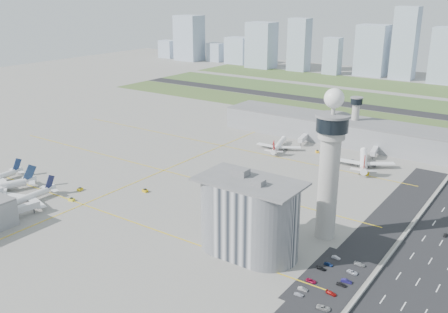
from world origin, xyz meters
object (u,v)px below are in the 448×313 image
Objects in this scene: car_lot_7 at (331,293)px; car_hw_1 at (445,235)px; car_lot_1 at (303,289)px; secondary_tower at (355,116)px; car_lot_3 at (321,268)px; car_lot_2 at (311,281)px; tug_3 at (145,190)px; control_tower at (330,159)px; jet_bridge_near_2 at (10,215)px; car_lot_4 at (329,264)px; car_lot_9 at (346,281)px; jet_bridge_far_1 at (376,150)px; tug_2 at (71,199)px; car_lot_5 at (336,258)px; airplane_far_a at (279,142)px; tug_5 at (367,173)px; car_lot_0 at (299,294)px; car_lot_11 at (360,264)px; car_lot_10 at (352,272)px; jet_bridge_far_0 at (306,137)px; airplane_near_c at (23,195)px; car_lot_6 at (323,308)px; car_lot_8 at (341,284)px; tug_1 at (80,189)px; admin_building at (249,217)px; tug_4 at (317,151)px; airplane_far_b at (364,156)px.

car_hw_1 is at bearing -10.79° from car_lot_7.
car_lot_1 is at bearing -118.05° from car_hw_1.
secondary_tower is 8.29× the size of car_lot_3.
car_lot_2 is 9.69m from car_lot_7.
secondary_tower reaches higher than tug_3.
control_tower reaches higher than jet_bridge_near_2.
car_lot_2 is 14.39m from car_lot_4.
car_lot_9 reaches higher than car_lot_4.
jet_bridge_far_1 reaches higher than tug_2.
car_lot_7 is at bearing -157.96° from car_lot_5.
airplane_far_a reaches higher than jet_bridge_far_1.
car_lot_5 is at bearing 94.84° from tug_5.
tug_2 is at bearing 79.12° from car_lot_0.
car_lot_10 is at bearing 174.21° from car_lot_11.
tug_5 is at bearing 45.45° from jet_bridge_far_0.
car_lot_0 is at bearing -175.80° from car_lot_2.
car_hw_1 is at bearing 114.07° from airplane_near_c.
car_lot_7 is (155.96, 15.30, -4.58)m from airplane_near_c.
airplane_near_c is 7.75× the size of car_lot_6.
car_lot_9 is (0.17, 19.68, -0.00)m from car_lot_6.
car_lot_7 is at bearing -58.94° from car_lot_0.
airplane_near_c is 10.07× the size of car_lot_8.
tug_3 is 112.65m from car_lot_2.
tug_1 is 0.60× the size of car_lot_6.
admin_building is at bearing 83.26° from car_lot_9.
car_lot_5 is (147.58, 39.25, -4.58)m from airplane_near_c.
tug_2 reaches higher than car_lot_7.
admin_building is 12.34× the size of car_hw_1.
car_lot_4 reaches higher than car_lot_5.
jet_bridge_near_2 is at bearing -151.10° from control_tower.
car_lot_11 is at bearing 91.88° from tug_3.
control_tower is at bearing 19.45° from jet_bridge_far_0.
tug_1 is at bearing -45.57° from jet_bridge_far_1.
jet_bridge_near_2 reaches higher than car_lot_7.
tug_1 is at bearing 23.10° from tug_4.
car_lot_11 is (9.94, 6.75, 0.02)m from car_lot_4.
tug_2 is (-100.34, -8.24, -14.47)m from admin_building.
car_lot_6 is (63.58, -190.93, -18.14)m from secondary_tower.
tug_5 is 110.68m from car_lot_10.
airplane_far_a is 2.53× the size of jet_bridge_near_2.
jet_bridge_far_1 is at bearing 5.08° from car_lot_1.
tug_4 is (-52.18, 105.12, -34.18)m from control_tower.
car_lot_2 is (87.87, -134.07, -4.42)m from airplane_far_a.
car_lot_10 is (39.71, -119.59, -5.53)m from airplane_far_b.
jet_bridge_near_2 is (-104.99, -39.00, -12.45)m from admin_building.
control_tower is 16.28× the size of car_lot_7.
car_lot_3 is (10.43, -26.25, -34.48)m from control_tower.
car_lot_11 reaches higher than car_lot_3.
tug_4 is at bearing 151.20° from airplane_near_c.
car_lot_6 is 81.44m from car_hw_1.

